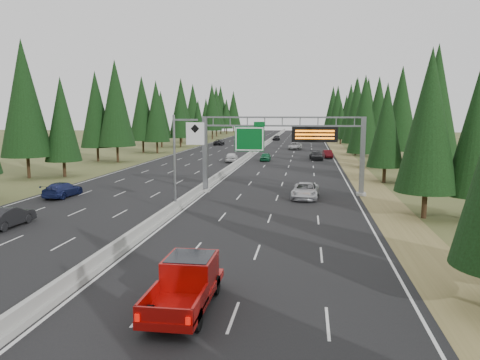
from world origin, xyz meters
name	(u,v)px	position (x,y,z in m)	size (l,w,h in m)	color
road	(253,154)	(0.00, 80.00, 0.04)	(32.00, 260.00, 0.08)	black
shoulder_right	(344,156)	(17.80, 80.00, 0.03)	(3.60, 260.00, 0.06)	olive
shoulder_left	(166,153)	(-17.80, 80.00, 0.03)	(3.60, 260.00, 0.06)	#475427
median_barrier	(253,153)	(0.00, 80.00, 0.41)	(0.70, 260.00, 0.85)	#989792
sign_gantry	(288,143)	(8.92, 34.88, 5.27)	(16.75, 0.98, 7.80)	slate
hov_sign_pole	(181,156)	(0.58, 24.97, 4.72)	(2.80, 0.50, 8.00)	slate
tree_row_right	(381,109)	(22.18, 65.31, 8.85)	(12.27, 238.30, 18.43)	black
tree_row_left	(149,108)	(-22.11, 82.43, 9.23)	(12.17, 239.75, 18.86)	black
silver_minivan	(305,191)	(10.70, 32.64, 0.82)	(2.47, 5.35, 1.49)	#BCBDC2
red_pickup	(188,279)	(5.88, 6.50, 1.19)	(2.19, 6.14, 2.00)	black
car_ahead_green	(265,157)	(3.71, 67.44, 0.78)	(1.65, 4.09, 1.39)	#166139
car_ahead_dkred	(328,154)	(14.50, 74.70, 0.78)	(1.49, 4.27, 1.41)	#550C12
car_ahead_dkgrey	(316,156)	(12.35, 70.64, 0.82)	(2.07, 5.08, 1.48)	black
car_ahead_white	(295,146)	(8.04, 93.79, 0.87)	(2.62, 5.68, 1.58)	beige
car_ahead_far	(276,138)	(1.50, 128.57, 0.85)	(1.82, 4.52, 1.54)	black
car_onc_near	(8,217)	(-10.44, 18.05, 0.82)	(1.57, 4.49, 1.48)	black
car_onc_blue	(63,190)	(-12.82, 30.00, 0.81)	(2.05, 5.03, 1.46)	#161E4F
car_onc_white	(232,157)	(-1.75, 64.92, 0.89)	(1.91, 4.75, 1.62)	silver
car_onc_far	(219,142)	(-11.68, 105.81, 0.80)	(2.37, 5.15, 1.43)	black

